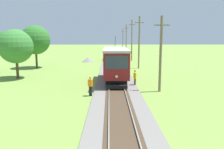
{
  "coord_description": "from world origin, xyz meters",
  "views": [
    {
      "loc": [
        -0.69,
        -5.81,
        5.17
      ],
      "look_at": [
        -0.41,
        16.87,
        1.24
      ],
      "focal_mm": 35.79,
      "sensor_mm": 36.0,
      "label": 1
    }
  ],
  "objects": [
    {
      "name": "utility_pole_far",
      "position": [
        4.05,
        41.43,
        4.34
      ],
      "size": [
        1.4,
        0.61,
        8.48
      ],
      "color": "#7A664C",
      "rests_on": "ground"
    },
    {
      "name": "utility_pole_horizon",
      "position": [
        4.05,
        72.5,
        3.9
      ],
      "size": [
        1.4,
        0.34,
        7.6
      ],
      "color": "#7A664C",
      "rests_on": "ground"
    },
    {
      "name": "track_worker",
      "position": [
        -2.33,
        13.13,
        0.98
      ],
      "size": [
        0.45,
        0.41,
        1.78
      ],
      "rotation": [
        0.0,
        0.0,
        -2.15
      ],
      "color": "black",
      "rests_on": "ground"
    },
    {
      "name": "utility_pole_near_tram",
      "position": [
        4.05,
        14.68,
        3.58
      ],
      "size": [
        1.4,
        0.35,
        6.97
      ],
      "color": "#7A664C",
      "rests_on": "ground"
    },
    {
      "name": "red_tram",
      "position": [
        0.0,
        18.61,
        2.19
      ],
      "size": [
        2.6,
        8.54,
        4.79
      ],
      "color": "maroon",
      "rests_on": "rail_right"
    },
    {
      "name": "utility_pole_mid",
      "position": [
        4.05,
        29.8,
        4.2
      ],
      "size": [
        1.4,
        0.37,
        8.21
      ],
      "color": "#7A664C",
      "rests_on": "ground"
    },
    {
      "name": "second_worker",
      "position": [
        1.97,
        16.76,
        0.98
      ],
      "size": [
        0.36,
        0.44,
        1.78
      ],
      "rotation": [
        0.0,
        0.0,
        2.77
      ],
      "color": "#38332D",
      "rests_on": "ground"
    },
    {
      "name": "tree_left_near",
      "position": [
        -11.96,
        21.37,
        3.92
      ],
      "size": [
        4.11,
        4.11,
        5.98
      ],
      "color": "#4C3823",
      "rests_on": "ground"
    },
    {
      "name": "freight_car",
      "position": [
        0.0,
        41.83,
        1.56
      ],
      "size": [
        2.4,
        5.2,
        2.31
      ],
      "color": "#384C33",
      "rests_on": "rail_right"
    },
    {
      "name": "tree_left_far",
      "position": [
        -12.6,
        30.71,
        4.53
      ],
      "size": [
        4.69,
        4.69,
        6.88
      ],
      "color": "#4C3823",
      "rests_on": "ground"
    },
    {
      "name": "gravel_pile",
      "position": [
        -5.01,
        38.88,
        0.46
      ],
      "size": [
        2.53,
        2.53,
        0.92
      ],
      "primitive_type": "cone",
      "color": "gray",
      "rests_on": "ground"
    },
    {
      "name": "utility_pole_distant",
      "position": [
        4.05,
        57.12,
        4.24
      ],
      "size": [
        1.4,
        0.27,
        8.28
      ],
      "color": "#7A664C",
      "rests_on": "ground"
    }
  ]
}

